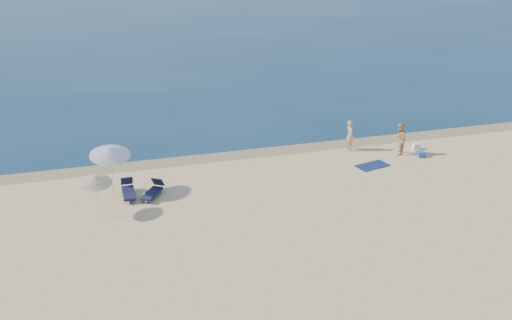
{
  "coord_description": "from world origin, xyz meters",
  "views": [
    {
      "loc": [
        -11.43,
        -14.13,
        14.03
      ],
      "look_at": [
        -2.87,
        16.0,
        1.0
      ],
      "focal_mm": 45.0,
      "sensor_mm": 36.0,
      "label": 1
    }
  ],
  "objects": [
    {
      "name": "umbrella_near",
      "position": [
        -10.35,
        16.05,
        2.26
      ],
      "size": [
        2.19,
        2.22,
        2.66
      ],
      "rotation": [
        0.0,
        0.0,
        0.09
      ],
      "color": "silver",
      "rests_on": "ground"
    },
    {
      "name": "person_right",
      "position": [
        6.01,
        16.91,
        0.94
      ],
      "size": [
        1.1,
        1.15,
        1.87
      ],
      "primitive_type": "imported",
      "rotation": [
        0.0,
        0.0,
        -2.16
      ],
      "color": "tan",
      "rests_on": "ground"
    },
    {
      "name": "white_bag",
      "position": [
        7.42,
        17.37,
        0.16
      ],
      "size": [
        0.4,
        0.35,
        0.33
      ],
      "primitive_type": "cube",
      "rotation": [
        0.0,
        0.0,
        -0.05
      ],
      "color": "silver",
      "rests_on": "ground"
    },
    {
      "name": "wet_sand_strip",
      "position": [
        0.0,
        19.4,
        0.0
      ],
      "size": [
        240.0,
        1.6,
        0.0
      ],
      "primitive_type": "cube",
      "color": "#847254",
      "rests_on": "ground"
    },
    {
      "name": "lounger_right",
      "position": [
        -8.48,
        15.14,
        0.28
      ],
      "size": [
        1.42,
        1.78,
        0.77
      ],
      "rotation": [
        0.0,
        0.0,
        -0.57
      ],
      "color": "#141837",
      "rests_on": "ground"
    },
    {
      "name": "beach_towel",
      "position": [
        3.81,
        15.71,
        0.02
      ],
      "size": [
        2.02,
        1.43,
        0.03
      ],
      "primitive_type": "cube",
      "rotation": [
        0.0,
        0.0,
        0.24
      ],
      "color": "#0D1A45",
      "rests_on": "ground"
    },
    {
      "name": "person_left",
      "position": [
        3.56,
        18.37,
        0.91
      ],
      "size": [
        0.44,
        0.67,
        1.81
      ],
      "primitive_type": "imported",
      "rotation": [
        0.0,
        0.0,
        1.58
      ],
      "color": "tan",
      "rests_on": "ground"
    },
    {
      "name": "blue_cooler",
      "position": [
        7.07,
        16.17,
        0.16
      ],
      "size": [
        0.44,
        0.32,
        0.32
      ],
      "primitive_type": "cube",
      "rotation": [
        0.0,
        0.0,
        -0.0
      ],
      "color": "#1F5DA9",
      "rests_on": "ground"
    },
    {
      "name": "umbrella_far",
      "position": [
        -11.2,
        13.93,
        1.78
      ],
      "size": [
        1.82,
        1.84,
        2.09
      ],
      "rotation": [
        0.0,
        0.0,
        0.2
      ],
      "color": "silver",
      "rests_on": "ground"
    },
    {
      "name": "lounger_left",
      "position": [
        -9.65,
        15.51,
        0.3
      ],
      "size": [
        0.61,
        1.85,
        0.82
      ],
      "rotation": [
        0.0,
        0.0,
        -0.0
      ],
      "color": "#131536",
      "rests_on": "ground"
    }
  ]
}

